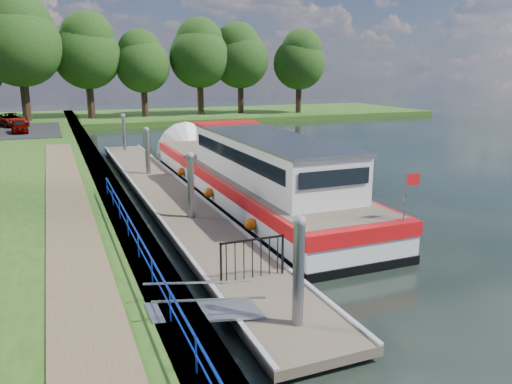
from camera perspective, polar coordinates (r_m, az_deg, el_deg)
name	(u,v)px	position (r m, az deg, el deg)	size (l,w,h in m)	color
ground	(287,329)	(12.22, 3.60, -15.40)	(160.00, 160.00, 0.00)	black
bank_edge	(105,187)	(25.28, -16.82, 0.51)	(1.10, 90.00, 0.78)	#473D2D
far_bank	(193,115)	(64.04, -7.18, 8.69)	(60.00, 18.00, 0.60)	#284D16
footpath	(71,224)	(18.31, -20.40, -3.43)	(1.60, 40.00, 0.05)	brown
blue_fence	(144,251)	(13.54, -12.64, -6.60)	(0.04, 18.04, 0.72)	#0C2DBF
pontoon	(167,196)	(23.76, -10.18, -0.44)	(2.50, 30.00, 0.56)	brown
mooring_piles	(166,173)	(23.52, -10.29, 2.14)	(0.30, 27.30, 3.55)	gray
gangway	(205,310)	(11.75, -5.83, -13.27)	(2.58, 1.00, 0.92)	#A5A8AD
gate_panel	(252,253)	(13.56, -0.41, -6.96)	(1.85, 0.05, 1.15)	black
barge	(242,173)	(24.05, -1.60, 2.16)	(4.36, 21.15, 4.78)	black
horizon_trees	(75,50)	(58.36, -19.96, 15.02)	(54.38, 10.03, 12.87)	#332316
car_a	(19,126)	(45.98, -25.43, 6.80)	(1.26, 3.14, 1.07)	#999999
car_d	(12,120)	(51.44, -26.12, 7.41)	(1.98, 4.28, 1.19)	#999999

